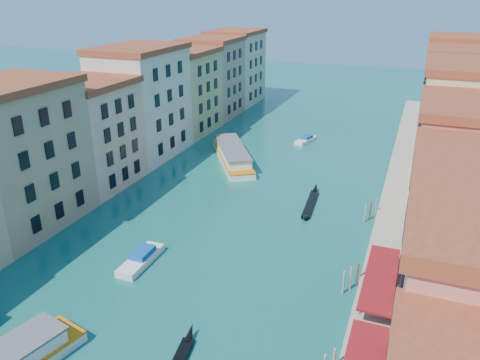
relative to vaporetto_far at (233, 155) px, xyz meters
name	(u,v)px	position (x,y,z in m)	size (l,w,h in m)	color
left_bank_palazzos	(124,114)	(-17.66, -8.64, 8.34)	(12.80, 128.40, 21.00)	beige
right_bank_palazzos	(462,150)	(38.34, -8.32, 8.38)	(12.80, 128.40, 21.00)	brown
quay	(394,200)	(30.34, -8.32, -0.86)	(4.00, 140.00, 1.00)	#ABA28A
mooring_poles_right	(331,348)	(27.44, -44.52, -0.06)	(1.44, 54.24, 3.20)	brown
vaporetto_far	(233,155)	(0.00, 0.00, 0.00)	(14.78, 19.70, 3.03)	white
gondola_far	(311,203)	(18.40, -13.53, -0.99)	(1.97, 12.86, 1.82)	black
motorboat_mid	(141,258)	(3.01, -36.96, -0.76)	(2.47, 7.55, 1.56)	white
motorboat_far	(306,140)	(10.18, 16.88, -0.84)	(3.65, 6.78, 1.34)	white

